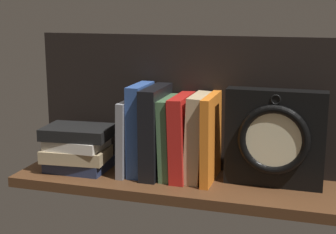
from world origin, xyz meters
TOP-DOWN VIEW (x-y plane):
  - ground_plane at (0.00, 0.00)cm, footprint 78.88×22.05cm
  - back_panel at (0.00, 10.42)cm, footprint 78.88×1.20cm
  - book_gray_chess at (-12.01, 2.21)cm, footprint 2.35×14.29cm
  - book_blue_modern at (-9.06, 2.21)cm, footprint 3.45×12.35cm
  - book_black_skeptic at (-5.01, 2.21)cm, footprint 4.12×15.24cm
  - book_green_romantic at (-1.41, 2.21)cm, footprint 3.20×13.04cm
  - book_red_requiem at (1.89, 2.21)cm, footprint 4.18×14.34cm
  - book_tan_shortstories at (5.80, 2.21)cm, footprint 4.53×12.38cm
  - book_orange_pandolfini at (8.99, 2.21)cm, footprint 2.29×15.05cm
  - framed_clock at (24.00, 2.44)cm, footprint 22.94×6.16cm
  - book_stack_side at (-25.30, -0.75)cm, footprint 17.75×13.21cm

SIDE VIEW (x-z plane):
  - ground_plane at x=0.00cm, z-range -2.50..0.00cm
  - book_stack_side at x=-25.30cm, z-range 0.08..11.67cm
  - book_gray_chess at x=-12.01cm, z-range -0.02..18.87cm
  - book_green_romantic at x=-1.41cm, z-range -0.04..19.90cm
  - book_red_requiem at x=1.89cm, z-range -0.05..20.53cm
  - book_tan_shortstories at x=5.80cm, z-range -0.06..21.01cm
  - book_orange_pandolfini at x=8.99cm, z-range -0.01..21.01cm
  - book_black_skeptic at x=-5.01cm, z-range 0.00..22.32cm
  - book_blue_modern at x=-9.06cm, z-range 0.00..22.75cm
  - framed_clock at x=24.00cm, z-range 0.08..23.02cm
  - back_panel at x=0.00cm, z-range 0.00..34.49cm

